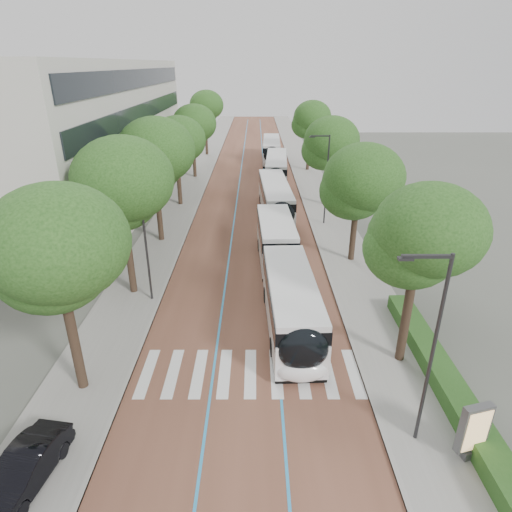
{
  "coord_description": "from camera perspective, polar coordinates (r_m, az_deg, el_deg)",
  "views": [
    {
      "loc": [
        0.46,
        -15.52,
        13.69
      ],
      "look_at": [
        0.48,
        9.47,
        2.4
      ],
      "focal_mm": 30.0,
      "sensor_mm": 36.0,
      "label": 1
    }
  ],
  "objects": [
    {
      "name": "hedge",
      "position": [
        22.11,
        23.8,
        -14.7
      ],
      "size": [
        1.2,
        14.0,
        0.8
      ],
      "primitive_type": "cube",
      "color": "#1F4919",
      "rests_on": "sidewalk_right"
    },
    {
      "name": "ad_panel",
      "position": [
        18.7,
        27.0,
        -20.05
      ],
      "size": [
        1.22,
        0.61,
        2.44
      ],
      "rotation": [
        0.0,
        0.0,
        0.26
      ],
      "color": "#59595B",
      "rests_on": "sidewalk_right"
    },
    {
      "name": "streetlight_near",
      "position": [
        16.53,
        22.21,
        -10.21
      ],
      "size": [
        1.82,
        0.2,
        8.0
      ],
      "color": "#2B2B2D",
      "rests_on": "sidewalk_right"
    },
    {
      "name": "bus_queued_0",
      "position": [
        41.62,
        2.61,
        7.44
      ],
      "size": [
        3.11,
        12.5,
        3.2
      ],
      "rotation": [
        0.0,
        0.0,
        0.05
      ],
      "color": "white",
      "rests_on": "ground"
    },
    {
      "name": "road",
      "position": [
        57.18,
        -0.51,
        10.47
      ],
      "size": [
        11.0,
        140.0,
        0.02
      ],
      "primitive_type": "cube",
      "color": "brown",
      "rests_on": "ground"
    },
    {
      "name": "streetlight_far",
      "position": [
        39.04,
        9.2,
        10.87
      ],
      "size": [
        1.82,
        0.2,
        8.0
      ],
      "color": "#2B2B2D",
      "rests_on": "sidewalk_right"
    },
    {
      "name": "parked_car",
      "position": [
        18.48,
        -28.49,
        -23.74
      ],
      "size": [
        2.03,
        4.23,
        1.34
      ],
      "primitive_type": "imported",
      "rotation": [
        0.0,
        0.0,
        -0.16
      ],
      "color": "black",
      "rests_on": "sidewalk_left"
    },
    {
      "name": "sidewalk_right",
      "position": [
        57.6,
        7.1,
        10.44
      ],
      "size": [
        4.0,
        140.0,
        0.12
      ],
      "primitive_type": "cube",
      "color": "gray",
      "rests_on": "ground"
    },
    {
      "name": "sidewalk_left",
      "position": [
        57.72,
        -8.1,
        10.42
      ],
      "size": [
        4.0,
        140.0,
        0.12
      ],
      "primitive_type": "cube",
      "color": "gray",
      "rests_on": "ground"
    },
    {
      "name": "kerb_left",
      "position": [
        57.48,
        -6.2,
        10.46
      ],
      "size": [
        0.2,
        140.0,
        0.14
      ],
      "primitive_type": "cube",
      "color": "gray",
      "rests_on": "ground"
    },
    {
      "name": "trees_left",
      "position": [
        40.52,
        -11.72,
        13.9
      ],
      "size": [
        6.01,
        60.42,
        9.52
      ],
      "color": "black",
      "rests_on": "ground"
    },
    {
      "name": "lane_line_left",
      "position": [
        57.21,
        -2.14,
        10.48
      ],
      "size": [
        0.12,
        126.0,
        0.01
      ],
      "primitive_type": "cube",
      "color": "#288BC8",
      "rests_on": "road"
    },
    {
      "name": "zebra_crossing",
      "position": [
        21.44,
        -0.75,
        -15.29
      ],
      "size": [
        10.55,
        3.6,
        0.01
      ],
      "color": "silver",
      "rests_on": "ground"
    },
    {
      "name": "ground",
      "position": [
        20.7,
        -1.36,
        -17.11
      ],
      "size": [
        160.0,
        160.0,
        0.0
      ],
      "primitive_type": "plane",
      "color": "#51544C",
      "rests_on": "ground"
    },
    {
      "name": "lead_bus",
      "position": [
        26.98,
        3.72,
        -2.3
      ],
      "size": [
        3.3,
        18.49,
        3.2
      ],
      "rotation": [
        0.0,
        0.0,
        0.04
      ],
      "color": "black",
      "rests_on": "ground"
    },
    {
      "name": "lamp_post_left",
      "position": [
        26.22,
        -14.54,
        2.1
      ],
      "size": [
        0.14,
        0.14,
        8.0
      ],
      "primitive_type": "cylinder",
      "color": "#2B2B2D",
      "rests_on": "sidewalk_left"
    },
    {
      "name": "trees_right",
      "position": [
        38.98,
        10.94,
        12.82
      ],
      "size": [
        5.64,
        46.95,
        8.74
      ],
      "color": "black",
      "rests_on": "ground"
    },
    {
      "name": "lane_line_right",
      "position": [
        57.18,
        1.12,
        10.48
      ],
      "size": [
        0.12,
        126.0,
        0.01
      ],
      "primitive_type": "cube",
      "color": "#288BC8",
      "rests_on": "road"
    },
    {
      "name": "bus_queued_2",
      "position": [
        66.9,
        2.07,
        13.91
      ],
      "size": [
        2.88,
        12.46,
        3.2
      ],
      "rotation": [
        0.0,
        0.0,
        -0.03
      ],
      "color": "white",
      "rests_on": "ground"
    },
    {
      "name": "bus_queued_1",
      "position": [
        54.07,
        2.73,
        11.4
      ],
      "size": [
        3.19,
        12.52,
        3.2
      ],
      "rotation": [
        0.0,
        0.0,
        -0.06
      ],
      "color": "white",
      "rests_on": "ground"
    },
    {
      "name": "kerb_right",
      "position": [
        57.4,
        5.18,
        10.48
      ],
      "size": [
        0.2,
        140.0,
        0.14
      ],
      "primitive_type": "cube",
      "color": "gray",
      "rests_on": "ground"
    },
    {
      "name": "office_building",
      "position": [
        48.33,
        -25.22,
        14.15
      ],
      "size": [
        18.11,
        40.0,
        14.0
      ],
      "color": "#B2B0A5",
      "rests_on": "ground"
    }
  ]
}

